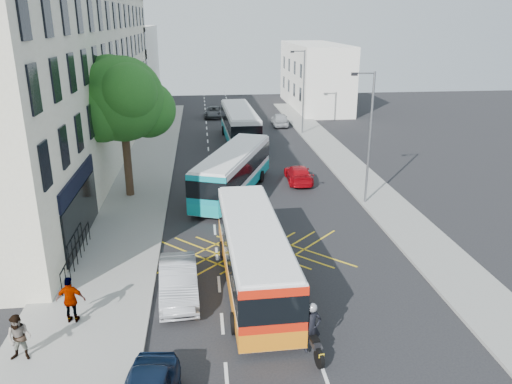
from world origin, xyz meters
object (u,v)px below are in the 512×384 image
object	(u,v)px
motorbike	(311,330)
pedestrian_far	(71,300)
lamp_near	(369,132)
pedestrian_near	(19,338)
bus_far	(240,124)
red_hatchback	(299,174)
distant_car_grey	(214,112)
bus_mid	(233,172)
street_tree	(122,100)
parked_car_silver	(179,281)
lamp_far	(303,88)
distant_car_silver	(280,119)
bus_near	(254,254)

from	to	relation	value
motorbike	pedestrian_far	xyz separation A→B (m)	(-8.59, 2.68, 0.14)
lamp_near	pedestrian_near	size ratio (longest dim) A/B	4.76
bus_far	pedestrian_near	distance (m)	32.47
red_hatchback	distant_car_grey	size ratio (longest dim) A/B	0.93
lamp_near	pedestrian_near	bearing A→B (deg)	-140.08
pedestrian_near	lamp_near	bearing A→B (deg)	44.54
bus_far	distant_car_grey	world-z (taller)	bus_far
lamp_near	bus_mid	distance (m)	9.00
street_tree	motorbike	bearing A→B (deg)	-64.13
pedestrian_far	red_hatchback	bearing A→B (deg)	-120.81
motorbike	red_hatchback	xyz separation A→B (m)	(3.22, 18.97, -0.34)
lamp_near	parked_car_silver	bearing A→B (deg)	-138.43
street_tree	pedestrian_far	world-z (taller)	street_tree
lamp_far	distant_car_silver	bearing A→B (deg)	108.73
motorbike	parked_car_silver	bearing A→B (deg)	128.25
lamp_near	bus_mid	world-z (taller)	lamp_near
pedestrian_near	pedestrian_far	world-z (taller)	pedestrian_far
distant_car_grey	bus_mid	bearing A→B (deg)	-82.91
bus_far	motorbike	bearing A→B (deg)	-91.66
bus_near	distant_car_grey	size ratio (longest dim) A/B	2.35
parked_car_silver	pedestrian_near	bearing A→B (deg)	-147.08
street_tree	red_hatchback	distance (m)	12.97
parked_car_silver	street_tree	bearing A→B (deg)	102.62
distant_car_silver	motorbike	bearing A→B (deg)	85.61
lamp_near	bus_far	world-z (taller)	lamp_near
lamp_far	pedestrian_far	world-z (taller)	lamp_far
distant_car_silver	pedestrian_far	world-z (taller)	pedestrian_far
street_tree	distant_car_silver	bearing A→B (deg)	58.30
bus_far	lamp_far	bearing A→B (deg)	20.55
pedestrian_far	distant_car_silver	bearing A→B (deg)	-105.58
distant_car_grey	street_tree	bearing A→B (deg)	-96.89
bus_near	distant_car_grey	world-z (taller)	bus_near
motorbike	pedestrian_near	world-z (taller)	motorbike
red_hatchback	distant_car_grey	world-z (taller)	distant_car_grey
pedestrian_far	bus_near	bearing A→B (deg)	-157.64
distant_car_silver	pedestrian_near	size ratio (longest dim) A/B	2.43
parked_car_silver	pedestrian_near	xyz separation A→B (m)	(-5.10, -3.71, 0.27)
bus_far	distant_car_silver	xyz separation A→B (m)	(4.91, 6.98, -0.98)
bus_far	pedestrian_far	size ratio (longest dim) A/B	6.13
motorbike	red_hatchback	world-z (taller)	motorbike
street_tree	pedestrian_far	xyz separation A→B (m)	(-0.30, -14.41, -5.22)
lamp_near	pedestrian_near	xyz separation A→B (m)	(-16.20, -13.55, -3.63)
red_hatchback	lamp_far	bearing A→B (deg)	-100.12
bus_far	motorbike	distance (m)	31.52
street_tree	pedestrian_near	world-z (taller)	street_tree
red_hatchback	pedestrian_near	xyz separation A→B (m)	(-12.99, -18.41, 0.40)
lamp_near	red_hatchback	world-z (taller)	lamp_near
red_hatchback	motorbike	bearing A→B (deg)	82.20
bus_near	bus_far	size ratio (longest dim) A/B	0.91
lamp_far	bus_mid	world-z (taller)	lamp_far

